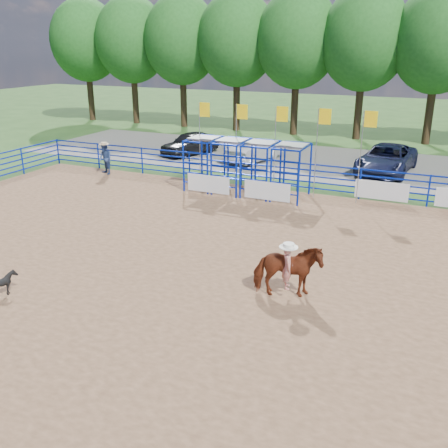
# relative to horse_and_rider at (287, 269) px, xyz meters

# --- Properties ---
(ground) EXTENTS (120.00, 120.00, 0.00)m
(ground) POSITION_rel_horse_and_rider_xyz_m (-2.79, 0.66, -0.90)
(ground) COLOR #365C25
(ground) RESTS_ON ground
(arena_dirt) EXTENTS (30.00, 20.00, 0.02)m
(arena_dirt) POSITION_rel_horse_and_rider_xyz_m (-2.79, 0.66, -0.89)
(arena_dirt) COLOR #896244
(arena_dirt) RESTS_ON ground
(gravel_strip) EXTENTS (40.00, 10.00, 0.01)m
(gravel_strip) POSITION_rel_horse_and_rider_xyz_m (-2.79, 17.66, -0.89)
(gravel_strip) COLOR slate
(gravel_strip) RESTS_ON ground
(horse_and_rider) EXTENTS (2.11, 1.47, 2.30)m
(horse_and_rider) POSITION_rel_horse_and_rider_xyz_m (0.00, 0.00, 0.00)
(horse_and_rider) COLOR maroon
(horse_and_rider) RESTS_ON arena_dirt
(calf) EXTENTS (0.84, 0.80, 0.74)m
(calf) POSITION_rel_horse_and_rider_xyz_m (-7.50, -3.27, -0.51)
(calf) COLOR black
(calf) RESTS_ON arena_dirt
(spectator_cowboy) EXTENTS (1.03, 0.95, 1.77)m
(spectator_cowboy) POSITION_rel_horse_and_rider_xyz_m (-13.58, 9.71, 0.01)
(spectator_cowboy) COLOR navy
(spectator_cowboy) RESTS_ON arena_dirt
(car_a) EXTENTS (2.97, 4.65, 1.47)m
(car_a) POSITION_rel_horse_and_rider_xyz_m (-11.80, 16.43, -0.15)
(car_a) COLOR black
(car_a) RESTS_ON gravel_strip
(car_b) EXTENTS (2.38, 4.69, 1.47)m
(car_b) POSITION_rel_horse_and_rider_xyz_m (-7.16, 16.15, -0.15)
(car_b) COLOR #92949A
(car_b) RESTS_ON gravel_strip
(car_c) EXTENTS (3.14, 5.88, 1.57)m
(car_c) POSITION_rel_horse_and_rider_xyz_m (0.67, 16.44, -0.10)
(car_c) COLOR #161A37
(car_c) RESTS_ON gravel_strip
(perimeter_fence) EXTENTS (30.10, 20.10, 1.50)m
(perimeter_fence) POSITION_rel_horse_and_rider_xyz_m (-2.79, 0.66, -0.15)
(perimeter_fence) COLOR #0826BC
(perimeter_fence) RESTS_ON ground
(chute_assembly) EXTENTS (19.32, 2.41, 4.20)m
(chute_assembly) POSITION_rel_horse_and_rider_xyz_m (-4.69, 9.50, 0.36)
(chute_assembly) COLOR #0826BC
(chute_assembly) RESTS_ON ground
(treeline) EXTENTS (56.40, 6.40, 11.24)m
(treeline) POSITION_rel_horse_and_rider_xyz_m (-2.79, 26.66, 6.64)
(treeline) COLOR #3F2B19
(treeline) RESTS_ON ground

